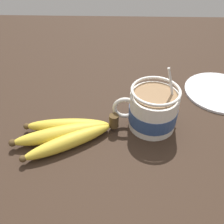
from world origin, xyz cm
name	(u,v)px	position (x,y,z in cm)	size (l,w,h in cm)	color
table	(128,130)	(0.00, 0.00, 1.87)	(133.74, 133.74, 3.73)	#332319
coffee_mug	(153,110)	(-4.92, -0.11, 7.94)	(14.00, 10.25, 14.46)	white
banana_bunch	(67,133)	(12.78, 4.75, 5.31)	(21.51, 12.45, 4.02)	#4C381E
small_plate	(220,92)	(-23.78, -12.46, 4.03)	(17.86, 17.86, 0.60)	white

